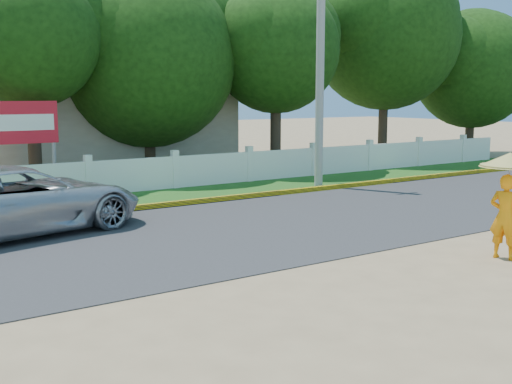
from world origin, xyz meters
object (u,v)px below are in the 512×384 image
at_px(monk_with_parasol, 508,190).
at_px(vehicle, 19,200).
at_px(billboard, 17,128).
at_px(utility_pole, 320,54).

bearing_deg(monk_with_parasol, vehicle, 133.44).
bearing_deg(billboard, monk_with_parasol, -66.18).
bearing_deg(monk_with_parasol, billboard, 113.82).
xyz_separation_m(utility_pole, monk_with_parasol, (-3.32, -9.55, -3.16)).
bearing_deg(billboard, vehicle, -104.33).
xyz_separation_m(monk_with_parasol, billboard, (-5.75, 13.02, 0.80)).
bearing_deg(monk_with_parasol, utility_pole, 70.81).
distance_m(vehicle, monk_with_parasol, 10.41).
distance_m(monk_with_parasol, billboard, 14.26).
distance_m(utility_pole, billboard, 10.00).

